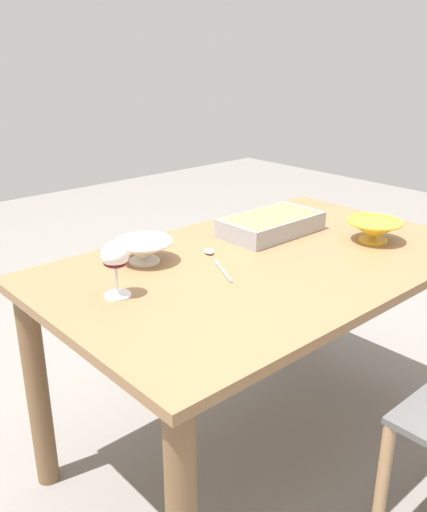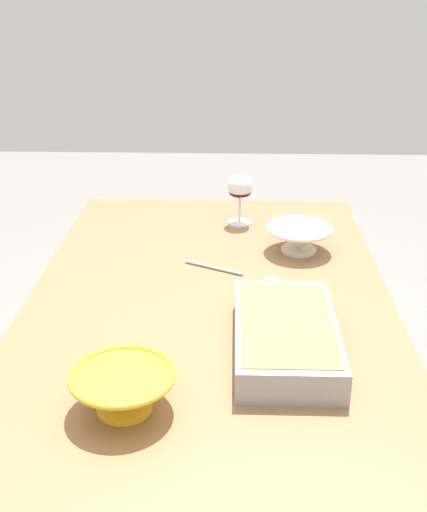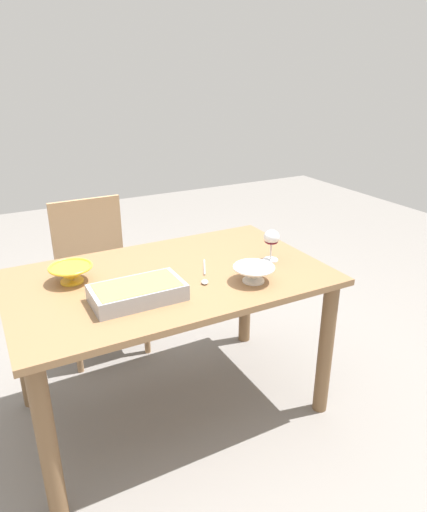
{
  "view_description": "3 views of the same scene",
  "coord_description": "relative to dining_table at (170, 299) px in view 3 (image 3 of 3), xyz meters",
  "views": [
    {
      "loc": [
        1.21,
        1.1,
        1.36
      ],
      "look_at": [
        0.22,
        0.0,
        0.8
      ],
      "focal_mm": 38.41,
      "sensor_mm": 36.0,
      "label": 1
    },
    {
      "loc": [
        -1.32,
        -0.05,
        1.45
      ],
      "look_at": [
        0.13,
        -0.01,
        0.8
      ],
      "focal_mm": 45.14,
      "sensor_mm": 36.0,
      "label": 2
    },
    {
      "loc": [
        -0.71,
        -1.76,
        1.61
      ],
      "look_at": [
        0.2,
        -0.06,
        0.81
      ],
      "focal_mm": 32.3,
      "sensor_mm": 36.0,
      "label": 3
    }
  ],
  "objects": [
    {
      "name": "ground_plane",
      "position": [
        0.0,
        0.0,
        -0.62
      ],
      "size": [
        8.0,
        8.0,
        0.0
      ],
      "primitive_type": "plane",
      "color": "gray"
    },
    {
      "name": "dining_table",
      "position": [
        0.0,
        0.0,
        0.0
      ],
      "size": [
        1.42,
        0.86,
        0.74
      ],
      "color": "olive",
      "rests_on": "ground_plane"
    },
    {
      "name": "chair",
      "position": [
        -0.15,
        0.79,
        -0.13
      ],
      "size": [
        0.44,
        0.42,
        0.89
      ],
      "color": "#595959",
      "rests_on": "ground_plane"
    },
    {
      "name": "wine_glass",
      "position": [
        0.5,
        -0.07,
        0.23
      ],
      "size": [
        0.08,
        0.08,
        0.16
      ],
      "color": "white",
      "rests_on": "dining_table"
    },
    {
      "name": "casserole_dish",
      "position": [
        -0.21,
        -0.16,
        0.16
      ],
      "size": [
        0.37,
        0.2,
        0.07
      ],
      "color": "#99999E",
      "rests_on": "dining_table"
    },
    {
      "name": "mixing_bowl",
      "position": [
        -0.4,
        0.13,
        0.16
      ],
      "size": [
        0.19,
        0.19,
        0.08
      ],
      "color": "yellow",
      "rests_on": "dining_table"
    },
    {
      "name": "small_bowl",
      "position": [
        0.3,
        -0.24,
        0.16
      ],
      "size": [
        0.18,
        0.18,
        0.07
      ],
      "color": "white",
      "rests_on": "dining_table"
    },
    {
      "name": "serving_spoon",
      "position": [
        0.13,
        -0.1,
        0.13
      ],
      "size": [
        0.14,
        0.25,
        0.01
      ],
      "color": "silver",
      "rests_on": "dining_table"
    }
  ]
}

